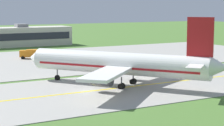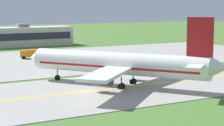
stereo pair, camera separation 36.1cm
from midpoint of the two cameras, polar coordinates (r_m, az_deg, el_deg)
The scene contains 6 objects.
ground_plane at distance 71.81m, azimuth -3.29°, elevation -3.92°, with size 500.00×500.00×0.00m, color #47702D.
taxiway_strip at distance 71.80m, azimuth -3.29°, elevation -3.88°, with size 240.00×28.00×0.10m, color #9E9B93.
apron_pad at distance 113.71m, azimuth -8.32°, elevation 0.37°, with size 140.00×52.00×0.10m, color #9E9B93.
taxiway_centreline at distance 71.79m, azimuth -3.29°, elevation -3.84°, with size 220.00×0.60×0.01m, color yellow.
airplane_lead at distance 76.00m, azimuth 0.95°, elevation -0.10°, with size 29.02×34.70×12.70m.
service_truck_fuel at distance 117.68m, azimuth -10.99°, elevation 1.28°, with size 6.30×4.44×2.60m.
Camera 1 is at (-31.69, -62.77, 14.53)m, focal length 67.51 mm.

